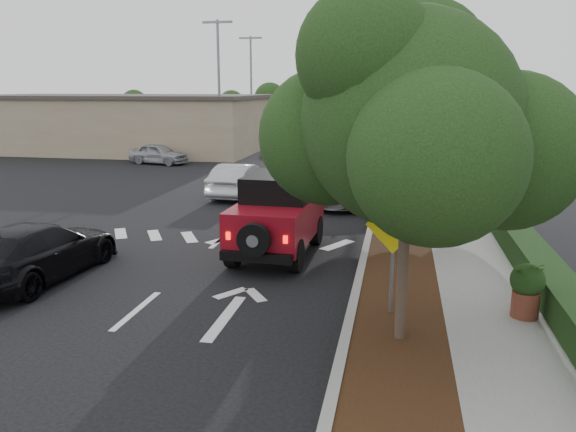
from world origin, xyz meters
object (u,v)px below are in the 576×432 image
(black_suv_oncoming, at_px, (37,251))
(silver_suv_ahead, at_px, (332,183))
(red_jeep, at_px, (279,214))
(speed_hump_sign, at_px, (393,241))

(black_suv_oncoming, bearing_deg, silver_suv_ahead, -115.20)
(red_jeep, bearing_deg, silver_suv_ahead, 88.09)
(black_suv_oncoming, height_order, speed_hump_sign, speed_hump_sign)
(silver_suv_ahead, xyz_separation_m, speed_hump_sign, (2.69, -12.06, 0.88))
(red_jeep, xyz_separation_m, silver_suv_ahead, (0.59, 7.81, -0.36))
(red_jeep, distance_m, silver_suv_ahead, 7.84)
(red_jeep, distance_m, speed_hump_sign, 5.40)
(red_jeep, bearing_deg, speed_hump_sign, -49.87)
(silver_suv_ahead, relative_size, black_suv_oncoming, 1.17)
(red_jeep, height_order, black_suv_oncoming, red_jeep)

